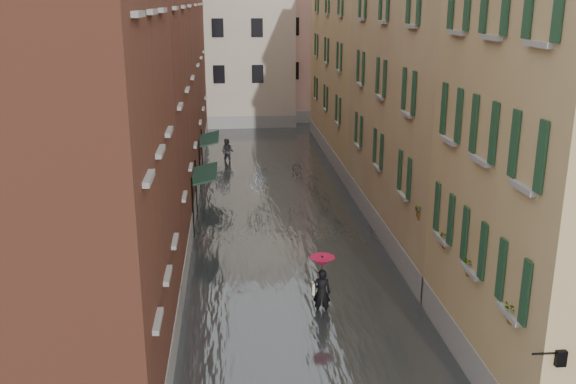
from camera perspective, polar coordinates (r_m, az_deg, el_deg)
name	(u,v)px	position (r m, az deg, el deg)	size (l,w,h in m)	color
ground	(311,346)	(19.92, 2.07, -13.54)	(120.00, 120.00, 0.00)	slate
floodwater	(278,209)	(31.74, -0.89, -1.53)	(10.00, 60.00, 0.20)	#464C4E
building_left_near	(28,158)	(16.18, -22.13, 2.85)	(6.00, 8.00, 13.00)	brown
building_left_mid	(110,99)	(26.76, -15.53, 7.98)	(6.00, 14.00, 12.50)	brown
building_left_far	(151,51)	(41.45, -12.07, 12.15)	(6.00, 16.00, 14.00)	brown
building_right_mid	(452,88)	(27.89, 14.38, 8.91)	(6.00, 14.00, 13.00)	tan
building_right_far	(373,69)	(42.32, 7.56, 10.75)	(6.00, 16.00, 11.50)	#A08053
building_end_cream	(219,44)	(55.18, -6.17, 12.94)	(12.00, 9.00, 13.00)	#BEAD97
building_end_pink	(322,48)	(57.80, 3.05, 12.68)	(10.00, 9.00, 12.00)	#CE9F91
awning_near	(204,175)	(29.10, -7.47, 1.50)	(1.09, 3.15, 2.80)	#142E21
awning_far	(209,140)	(36.46, -7.07, 4.61)	(1.09, 3.29, 2.80)	#142E21
wall_lantern	(559,357)	(14.68, 22.93, -13.34)	(0.71, 0.22, 0.35)	black
window_planters	(461,242)	(18.73, 15.12, -4.28)	(0.59, 8.12, 0.84)	brown
pedestrian_main	(322,281)	(21.19, 3.01, -7.95)	(0.86, 0.86, 2.06)	black
pedestrian_far	(227,152)	(40.72, -5.41, 3.58)	(0.81, 0.63, 1.67)	black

